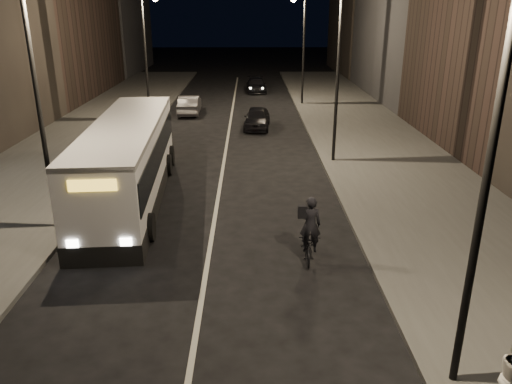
{
  "coord_description": "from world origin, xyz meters",
  "views": [
    {
      "loc": [
        1.34,
        -12.42,
        7.51
      ],
      "look_at": [
        1.55,
        3.73,
        1.5
      ],
      "focal_mm": 35.0,
      "sensor_mm": 36.0,
      "label": 1
    }
  ],
  "objects_px": {
    "streetlight_right_far": "(301,36)",
    "car_mid": "(190,105)",
    "streetlight_left_far": "(148,41)",
    "cyclist_on_bicycle": "(309,238)",
    "streetlight_right_near": "(478,138)",
    "city_bus": "(128,158)",
    "car_near": "(257,118)",
    "car_far": "(256,85)",
    "streetlight_right_mid": "(333,55)",
    "streetlight_left_near": "(43,78)"
  },
  "relations": [
    {
      "from": "streetlight_right_far",
      "to": "car_mid",
      "type": "relative_size",
      "value": 1.91
    },
    {
      "from": "streetlight_right_far",
      "to": "streetlight_left_near",
      "type": "xyz_separation_m",
      "value": [
        -10.66,
        -24.0,
        0.0
      ]
    },
    {
      "from": "car_near",
      "to": "cyclist_on_bicycle",
      "type": "bearing_deg",
      "value": -81.4
    },
    {
      "from": "streetlight_right_near",
      "to": "streetlight_left_far",
      "type": "xyz_separation_m",
      "value": [
        -10.66,
        26.0,
        0.0
      ]
    },
    {
      "from": "streetlight_right_near",
      "to": "car_near",
      "type": "xyz_separation_m",
      "value": [
        -3.51,
        23.85,
        -4.68
      ]
    },
    {
      "from": "streetlight_right_far",
      "to": "streetlight_left_near",
      "type": "bearing_deg",
      "value": -113.96
    },
    {
      "from": "streetlight_right_far",
      "to": "streetlight_right_near",
      "type": "bearing_deg",
      "value": -90.0
    },
    {
      "from": "streetlight_left_far",
      "to": "streetlight_right_far",
      "type": "bearing_deg",
      "value": 29.36
    },
    {
      "from": "streetlight_right_far",
      "to": "cyclist_on_bicycle",
      "type": "bearing_deg",
      "value": -94.67
    },
    {
      "from": "cyclist_on_bicycle",
      "to": "car_near",
      "type": "height_order",
      "value": "cyclist_on_bicycle"
    },
    {
      "from": "car_far",
      "to": "city_bus",
      "type": "bearing_deg",
      "value": -104.05
    },
    {
      "from": "streetlight_right_far",
      "to": "car_mid",
      "type": "height_order",
      "value": "streetlight_right_far"
    },
    {
      "from": "car_near",
      "to": "streetlight_left_far",
      "type": "bearing_deg",
      "value": 167.62
    },
    {
      "from": "car_near",
      "to": "streetlight_left_near",
      "type": "bearing_deg",
      "value": -109.95
    },
    {
      "from": "streetlight_left_far",
      "to": "car_far",
      "type": "xyz_separation_m",
      "value": [
        7.32,
        12.8,
        -4.73
      ]
    },
    {
      "from": "streetlight_right_near",
      "to": "streetlight_left_far",
      "type": "relative_size",
      "value": 1.0
    },
    {
      "from": "streetlight_right_far",
      "to": "streetlight_left_far",
      "type": "xyz_separation_m",
      "value": [
        -10.66,
        -6.0,
        0.0
      ]
    },
    {
      "from": "streetlight_right_far",
      "to": "car_far",
      "type": "relative_size",
      "value": 1.87
    },
    {
      "from": "streetlight_left_far",
      "to": "car_mid",
      "type": "distance_m",
      "value": 5.76
    },
    {
      "from": "streetlight_right_mid",
      "to": "cyclist_on_bicycle",
      "type": "height_order",
      "value": "streetlight_right_mid"
    },
    {
      "from": "car_mid",
      "to": "cyclist_on_bicycle",
      "type": "bearing_deg",
      "value": 103.7
    },
    {
      "from": "streetlight_left_far",
      "to": "cyclist_on_bicycle",
      "type": "xyz_separation_m",
      "value": [
        8.51,
        -20.37,
        -4.64
      ]
    },
    {
      "from": "car_far",
      "to": "streetlight_right_far",
      "type": "bearing_deg",
      "value": -66.42
    },
    {
      "from": "streetlight_right_near",
      "to": "cyclist_on_bicycle",
      "type": "xyz_separation_m",
      "value": [
        -2.15,
        5.63,
        -4.64
      ]
    },
    {
      "from": "streetlight_left_near",
      "to": "city_bus",
      "type": "relative_size",
      "value": 0.67
    },
    {
      "from": "city_bus",
      "to": "streetlight_left_far",
      "type": "bearing_deg",
      "value": 92.9
    },
    {
      "from": "streetlight_right_mid",
      "to": "car_near",
      "type": "xyz_separation_m",
      "value": [
        -3.51,
        7.85,
        -4.68
      ]
    },
    {
      "from": "city_bus",
      "to": "car_far",
      "type": "relative_size",
      "value": 2.78
    },
    {
      "from": "streetlight_right_near",
      "to": "cyclist_on_bicycle",
      "type": "bearing_deg",
      "value": 110.94
    },
    {
      "from": "streetlight_left_far",
      "to": "cyclist_on_bicycle",
      "type": "bearing_deg",
      "value": -67.33
    },
    {
      "from": "car_near",
      "to": "car_far",
      "type": "distance_m",
      "value": 14.95
    },
    {
      "from": "streetlight_left_near",
      "to": "streetlight_right_far",
      "type": "bearing_deg",
      "value": 66.04
    },
    {
      "from": "streetlight_left_far",
      "to": "car_mid",
      "type": "bearing_deg",
      "value": 49.02
    },
    {
      "from": "streetlight_right_near",
      "to": "city_bus",
      "type": "height_order",
      "value": "streetlight_right_near"
    },
    {
      "from": "streetlight_right_mid",
      "to": "streetlight_right_far",
      "type": "distance_m",
      "value": 16.0
    },
    {
      "from": "streetlight_left_near",
      "to": "cyclist_on_bicycle",
      "type": "xyz_separation_m",
      "value": [
        8.51,
        -2.37,
        -4.64
      ]
    },
    {
      "from": "streetlight_right_near",
      "to": "city_bus",
      "type": "relative_size",
      "value": 0.67
    },
    {
      "from": "streetlight_right_far",
      "to": "car_mid",
      "type": "distance_m",
      "value": 10.24
    },
    {
      "from": "streetlight_right_far",
      "to": "city_bus",
      "type": "height_order",
      "value": "streetlight_right_far"
    },
    {
      "from": "streetlight_right_mid",
      "to": "streetlight_left_far",
      "type": "bearing_deg",
      "value": 136.84
    },
    {
      "from": "streetlight_right_far",
      "to": "city_bus",
      "type": "bearing_deg",
      "value": -113.15
    },
    {
      "from": "city_bus",
      "to": "cyclist_on_bicycle",
      "type": "xyz_separation_m",
      "value": [
        6.78,
        -5.49,
        -1.02
      ]
    },
    {
      "from": "streetlight_right_near",
      "to": "cyclist_on_bicycle",
      "type": "relative_size",
      "value": 3.74
    },
    {
      "from": "streetlight_right_mid",
      "to": "cyclist_on_bicycle",
      "type": "relative_size",
      "value": 3.74
    },
    {
      "from": "streetlight_right_mid",
      "to": "streetlight_left_near",
      "type": "relative_size",
      "value": 1.0
    },
    {
      "from": "streetlight_right_near",
      "to": "streetlight_left_near",
      "type": "height_order",
      "value": "same"
    },
    {
      "from": "city_bus",
      "to": "cyclist_on_bicycle",
      "type": "distance_m",
      "value": 8.78
    },
    {
      "from": "streetlight_right_near",
      "to": "streetlight_right_far",
      "type": "height_order",
      "value": "same"
    },
    {
      "from": "car_mid",
      "to": "streetlight_left_far",
      "type": "bearing_deg",
      "value": 47.37
    },
    {
      "from": "streetlight_right_far",
      "to": "city_bus",
      "type": "distance_m",
      "value": 23.0
    }
  ]
}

